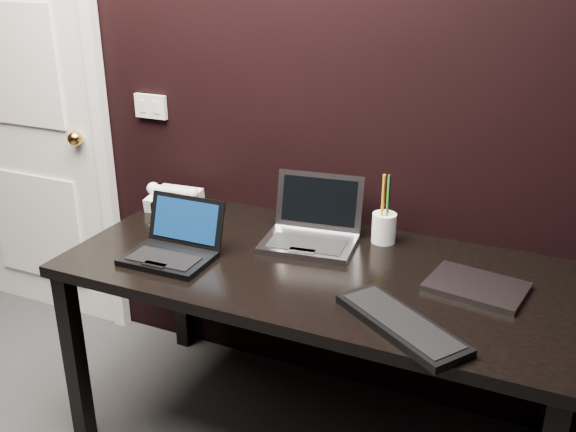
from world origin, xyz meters
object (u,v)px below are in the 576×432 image
at_px(door, 22,109).
at_px(desk_phone, 174,199).
at_px(silver_laptop, 312,232).
at_px(mobile_phone, 158,219).
at_px(closed_laptop, 476,287).
at_px(pen_cup, 384,227).
at_px(desk, 316,285).
at_px(netbook, 173,247).
at_px(ext_keyboard, 401,324).

bearing_deg(door, desk_phone, -8.47).
distance_m(silver_laptop, mobile_phone, 0.59).
distance_m(door, closed_laptop, 2.22).
height_order(silver_laptop, pen_cup, pen_cup).
bearing_deg(mobile_phone, pen_cup, 16.22).
distance_m(desk, closed_laptop, 0.53).
height_order(netbook, silver_laptop, silver_laptop).
xyz_separation_m(silver_laptop, mobile_phone, (-0.58, -0.12, -0.00)).
relative_size(silver_laptop, closed_laptop, 1.13).
distance_m(desk, mobile_phone, 0.68).
bearing_deg(desk, ext_keyboard, -36.37).
xyz_separation_m(door, netbook, (1.17, -0.53, -0.27)).
height_order(closed_laptop, desk_phone, desk_phone).
bearing_deg(desk, mobile_phone, 176.79).
relative_size(door, desk_phone, 9.04).
xyz_separation_m(netbook, pen_cup, (0.63, 0.43, 0.02)).
distance_m(desk_phone, pen_cup, 0.88).
xyz_separation_m(netbook, desk_phone, (-0.26, 0.39, 0.00)).
distance_m(ext_keyboard, desk_phone, 1.21).
relative_size(desk_phone, mobile_phone, 2.28).
relative_size(closed_laptop, pen_cup, 1.24).
bearing_deg(door, desk, -12.82).
bearing_deg(ext_keyboard, mobile_phone, 163.43).
bearing_deg(netbook, desk_phone, 123.33).
bearing_deg(mobile_phone, door, 161.02).
height_order(desk, silver_laptop, silver_laptop).
height_order(desk, mobile_phone, mobile_phone).
distance_m(netbook, pen_cup, 0.76).
height_order(desk_phone, pen_cup, pen_cup).
bearing_deg(closed_laptop, mobile_phone, -179.55).
height_order(door, closed_laptop, door).
height_order(netbook, closed_laptop, netbook).
relative_size(netbook, pen_cup, 1.14).
bearing_deg(door, mobile_phone, -18.98).
bearing_deg(desk, closed_laptop, 5.10).
bearing_deg(desk, netbook, -162.45).
distance_m(door, silver_laptop, 1.60).
xyz_separation_m(desk, closed_laptop, (0.52, 0.05, 0.09)).
xyz_separation_m(silver_laptop, desk_phone, (-0.64, 0.08, -0.00)).
height_order(closed_laptop, pen_cup, pen_cup).
distance_m(closed_laptop, pen_cup, 0.44).
bearing_deg(mobile_phone, desk_phone, 107.42).
distance_m(ext_keyboard, mobile_phone, 1.08).
bearing_deg(netbook, closed_laptop, 11.15).
bearing_deg(desk_phone, desk, -18.08).
relative_size(door, netbook, 7.22).
height_order(ext_keyboard, closed_laptop, ext_keyboard).
xyz_separation_m(silver_laptop, pen_cup, (0.24, 0.11, 0.02)).
xyz_separation_m(ext_keyboard, mobile_phone, (-1.03, 0.31, 0.03)).
bearing_deg(desk, silver_laptop, 117.72).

